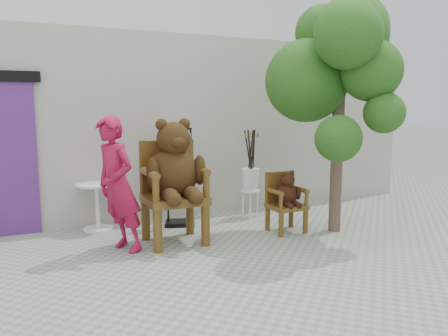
% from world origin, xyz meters
% --- Properties ---
extents(ground_plane, '(60.00, 60.00, 0.00)m').
position_xyz_m(ground_plane, '(0.00, 0.00, 0.00)').
color(ground_plane, gray).
rests_on(ground_plane, ground).
extents(back_wall, '(9.00, 1.00, 3.00)m').
position_xyz_m(back_wall, '(0.00, 3.10, 1.50)').
color(back_wall, '#ADABA2').
rests_on(back_wall, ground).
extents(chair_big, '(0.80, 0.88, 1.68)m').
position_xyz_m(chair_big, '(-0.77, 1.28, 0.95)').
color(chair_big, '#48310F').
rests_on(chair_big, ground).
extents(chair_small, '(0.50, 0.49, 0.90)m').
position_xyz_m(chair_small, '(0.88, 1.08, 0.54)').
color(chair_small, '#48310F').
rests_on(chair_small, ground).
extents(person, '(0.64, 0.74, 1.72)m').
position_xyz_m(person, '(-1.53, 1.17, 0.86)').
color(person, maroon).
rests_on(person, ground).
extents(cafe_table, '(0.60, 0.60, 0.70)m').
position_xyz_m(cafe_table, '(-1.62, 2.35, 0.44)').
color(cafe_table, white).
rests_on(cafe_table, ground).
extents(display_stand, '(0.54, 0.49, 1.51)m').
position_xyz_m(display_stand, '(-0.42, 2.07, 0.58)').
color(display_stand, black).
rests_on(display_stand, ground).
extents(stool_bucket, '(0.32, 0.32, 1.45)m').
position_xyz_m(stool_bucket, '(0.82, 2.07, 0.64)').
color(stool_bucket, white).
rests_on(stool_bucket, ground).
extents(tree, '(1.85, 1.87, 3.48)m').
position_xyz_m(tree, '(1.57, 0.82, 2.54)').
color(tree, '#413127').
rests_on(tree, ground).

